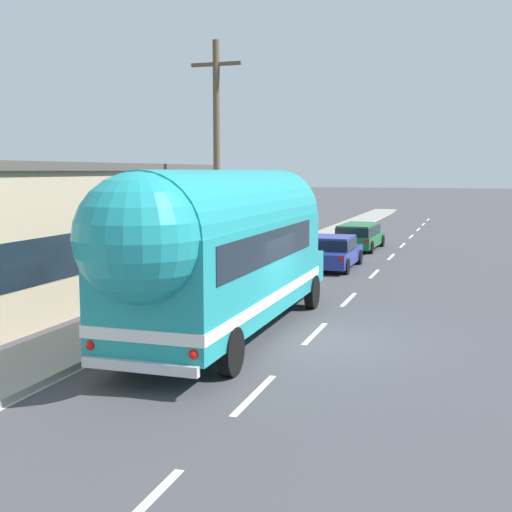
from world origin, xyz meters
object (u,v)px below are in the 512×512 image
utility_pole (217,161)px  painted_bus (222,247)px  car_lead (332,251)px  car_second (359,235)px

utility_pole → painted_bus: 7.93m
car_lead → painted_bus: bearing=-90.1°
car_second → painted_bus: bearing=-90.1°
car_lead → utility_pole: bearing=-116.2°
painted_bus → car_lead: (0.03, 12.94, -1.56)m
car_lead → car_second: (0.02, 7.07, 0.06)m
painted_bus → car_second: bearing=89.9°
utility_pole → car_lead: size_ratio=1.87×
utility_pole → painted_bus: bearing=-68.0°
utility_pole → car_second: 13.73m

